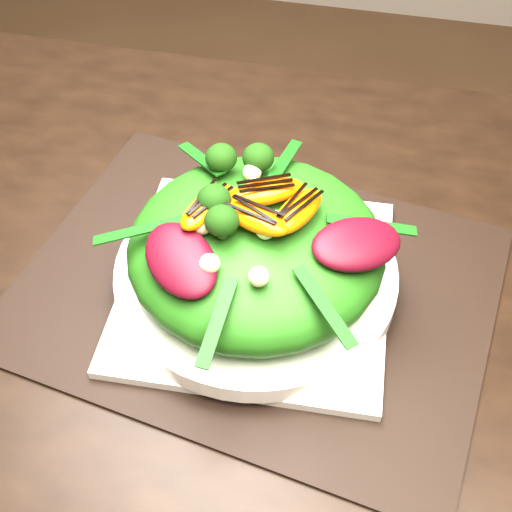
% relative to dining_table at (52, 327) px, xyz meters
% --- Properties ---
extents(dining_table, '(1.60, 0.90, 0.75)m').
position_rel_dining_table_xyz_m(dining_table, '(0.00, 0.00, 0.00)').
color(dining_table, black).
rests_on(dining_table, floor).
extents(placemat, '(0.49, 0.40, 0.00)m').
position_rel_dining_table_xyz_m(placemat, '(0.19, 0.07, 0.02)').
color(placemat, black).
rests_on(placemat, dining_table).
extents(plate_base, '(0.26, 0.26, 0.01)m').
position_rel_dining_table_xyz_m(plate_base, '(0.19, 0.07, 0.03)').
color(plate_base, white).
rests_on(plate_base, placemat).
extents(salad_bowl, '(0.32, 0.32, 0.02)m').
position_rel_dining_table_xyz_m(salad_bowl, '(0.19, 0.07, 0.04)').
color(salad_bowl, white).
rests_on(salad_bowl, plate_base).
extents(lettuce_mound, '(0.31, 0.31, 0.08)m').
position_rel_dining_table_xyz_m(lettuce_mound, '(0.19, 0.07, 0.08)').
color(lettuce_mound, '#225D11').
rests_on(lettuce_mound, salad_bowl).
extents(radicchio_leaf, '(0.10, 0.09, 0.02)m').
position_rel_dining_table_xyz_m(radicchio_leaf, '(0.27, 0.06, 0.12)').
color(radicchio_leaf, '#3D0611').
rests_on(radicchio_leaf, lettuce_mound).
extents(orange_segment, '(0.07, 0.05, 0.02)m').
position_rel_dining_table_xyz_m(orange_segment, '(0.18, 0.10, 0.13)').
color(orange_segment, '#E65803').
rests_on(orange_segment, lettuce_mound).
extents(broccoli_floret, '(0.05, 0.05, 0.04)m').
position_rel_dining_table_xyz_m(broccoli_floret, '(0.12, 0.10, 0.13)').
color(broccoli_floret, black).
rests_on(broccoli_floret, lettuce_mound).
extents(macadamia_nut, '(0.02, 0.02, 0.02)m').
position_rel_dining_table_xyz_m(macadamia_nut, '(0.20, 0.03, 0.13)').
color(macadamia_nut, '#C0B687').
rests_on(macadamia_nut, lettuce_mound).
extents(balsamic_drizzle, '(0.04, 0.02, 0.00)m').
position_rel_dining_table_xyz_m(balsamic_drizzle, '(0.18, 0.10, 0.14)').
color(balsamic_drizzle, black).
rests_on(balsamic_drizzle, orange_segment).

